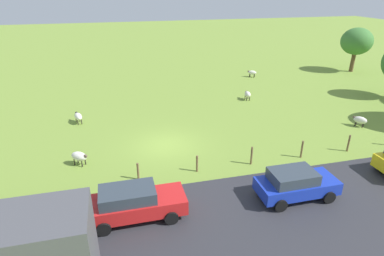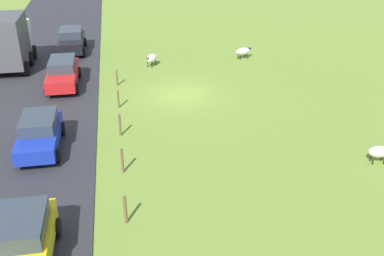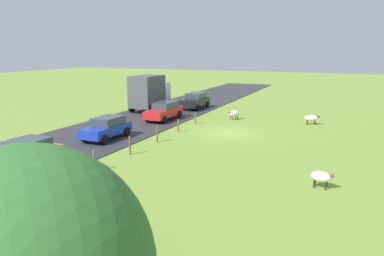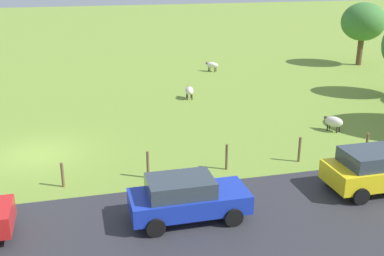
{
  "view_description": "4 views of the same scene",
  "coord_description": "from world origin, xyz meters",
  "views": [
    {
      "loc": [
        19.29,
        -3.06,
        9.99
      ],
      "look_at": [
        -0.62,
        1.98,
        0.8
      ],
      "focal_mm": 30.17,
      "sensor_mm": 36.0,
      "label": 1
    },
    {
      "loc": [
        3.56,
        24.33,
        10.39
      ],
      "look_at": [
        0.49,
        6.56,
        1.14
      ],
      "focal_mm": 41.8,
      "sensor_mm": 36.0,
      "label": 2
    },
    {
      "loc": [
        -8.32,
        26.03,
        6.29
      ],
      "look_at": [
        1.31,
        4.03,
        1.09
      ],
      "focal_mm": 34.04,
      "sensor_mm": 36.0,
      "label": 3
    },
    {
      "loc": [
        21.24,
        1.99,
        8.38
      ],
      "look_at": [
        1.13,
        7.09,
        1.07
      ],
      "focal_mm": 43.98,
      "sensor_mm": 36.0,
      "label": 4
    }
  ],
  "objects": [
    {
      "name": "ground_plane",
      "position": [
        0.0,
        0.0,
        0.0
      ],
      "size": [
        160.0,
        160.0,
        0.0
      ],
      "primitive_type": "plane",
      "color": "olive"
    },
    {
      "name": "sheep_2",
      "position": [
        -7.41,
        9.07,
        0.55
      ],
      "size": [
        1.08,
        0.64,
        0.81
      ],
      "color": "silver",
      "rests_on": "ground_plane"
    },
    {
      "name": "car_1",
      "position": [
        6.99,
        -2.68,
        0.89
      ],
      "size": [
        1.93,
        4.55,
        1.6
      ],
      "color": "red",
      "rests_on": "road_strip"
    },
    {
      "name": "tree_1",
      "position": [
        -14.29,
        25.92,
        3.66
      ],
      "size": [
        3.67,
        3.67,
        5.28
      ],
      "color": "brown",
      "rests_on": "ground_plane"
    },
    {
      "name": "fence_post_2",
      "position": [
        3.72,
        4.57,
        0.58
      ],
      "size": [
        0.12,
        0.12,
        1.16
      ],
      "primitive_type": "cylinder",
      "color": "brown",
      "rests_on": "ground_plane"
    },
    {
      "name": "fence_post_0",
      "position": [
        3.72,
        -2.2,
        0.51
      ],
      "size": [
        0.12,
        0.12,
        1.02
      ],
      "primitive_type": "cylinder",
      "color": "brown",
      "rests_on": "ground_plane"
    },
    {
      "name": "fence_post_1",
      "position": [
        3.72,
        1.18,
        0.51
      ],
      "size": [
        0.12,
        0.12,
        1.02
      ],
      "primitive_type": "cylinder",
      "color": "brown",
      "rests_on": "ground_plane"
    },
    {
      "name": "sheep_3",
      "position": [
        -14.86,
        12.84,
        0.53
      ],
      "size": [
        1.0,
        1.06,
        0.77
      ],
      "color": "silver",
      "rests_on": "ground_plane"
    },
    {
      "name": "fence_post_4",
      "position": [
        3.72,
        11.35,
        0.58
      ],
      "size": [
        0.12,
        0.12,
        1.16
      ],
      "primitive_type": "cylinder",
      "color": "brown",
      "rests_on": "ground_plane"
    },
    {
      "name": "sheep_4",
      "position": [
        0.47,
        14.92,
        0.52
      ],
      "size": [
        1.1,
        1.0,
        0.79
      ],
      "color": "silver",
      "rests_on": "ground_plane"
    },
    {
      "name": "sheep_1",
      "position": [
        -5.45,
        -5.95,
        0.56
      ],
      "size": [
        1.29,
        0.81,
        0.82
      ],
      "color": "silver",
      "rests_on": "ground_plane"
    },
    {
      "name": "road_strip",
      "position": [
        8.89,
        0.0,
        0.03
      ],
      "size": [
        8.0,
        80.0,
        0.06
      ],
      "primitive_type": "cube",
      "color": "#2D2D33",
      "rests_on": "ground_plane"
    },
    {
      "name": "fence_post_3",
      "position": [
        3.72,
        7.96,
        0.58
      ],
      "size": [
        0.12,
        0.12,
        1.15
      ],
      "primitive_type": "cylinder",
      "color": "brown",
      "rests_on": "ground_plane"
    },
    {
      "name": "car_3",
      "position": [
        7.38,
        5.32,
        0.86
      ],
      "size": [
        1.94,
        4.04,
        1.53
      ],
      "color": "#1933B2",
      "rests_on": "road_strip"
    },
    {
      "name": "sheep_0",
      "position": [
        1.27,
        -5.46,
        0.57
      ],
      "size": [
        1.06,
        1.16,
        0.86
      ],
      "color": "white",
      "rests_on": "ground_plane"
    }
  ]
}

